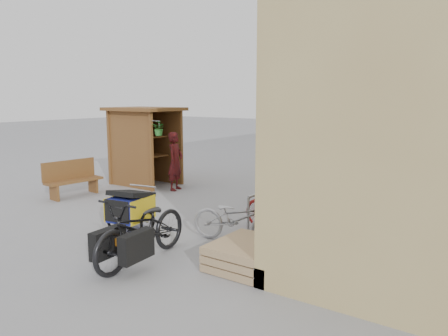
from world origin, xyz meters
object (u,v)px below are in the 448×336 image
Objects in this scene: person_kiosk at (175,161)px; bike_5 at (317,185)px; bike_2 at (291,199)px; bench at (72,178)px; bike_4 at (311,191)px; shopping_carts at (387,167)px; bike_0 at (237,218)px; bike_1 at (276,209)px; kiosk at (143,135)px; bike_6 at (338,181)px; pallet_stack at (247,255)px; child_trailer at (130,207)px; bike_3 at (310,192)px; cargo_bike at (142,229)px; bike_7 at (338,177)px.

person_kiosk is 1.02× the size of bike_5.
bench is at bearing 96.28° from bike_2.
bench reaches higher than bike_4.
shopping_carts reaches higher than bike_4.
bike_1 is (0.26, 1.05, -0.00)m from bike_0.
bike_6 is at bearing 15.77° from kiosk.
child_trailer reaches higher than pallet_stack.
kiosk is at bearing 73.55° from bike_2.
bike_3 reaches higher than bench.
kiosk is 4.96m from child_trailer.
kiosk reaches higher than pallet_stack.
bench reaches higher than child_trailer.
bike_3 is 1.08× the size of bike_5.
kiosk is at bearing 118.12° from bike_6.
kiosk is at bearing 122.80° from child_trailer.
shopping_carts is 1.07× the size of bike_5.
kiosk reaches higher than shopping_carts.
pallet_stack is at bearing -158.85° from bike_1.
child_trailer is 2.99m from bike_1.
bike_5 is 0.89× the size of bike_6.
cargo_bike is 2.95m from bike_1.
kiosk is at bearing -145.73° from shopping_carts.
bike_7 reaches higher than shopping_carts.
child_trailer is at bearing -13.44° from bench.
shopping_carts is (6.68, 6.60, 0.05)m from bench.
person_kiosk is at bearing -138.18° from shopping_carts.
bench is 0.90× the size of bike_0.
shopping_carts is at bearing 7.00° from bike_4.
bike_2 is at bearing -167.54° from bike_4.
child_trailer is 0.70× the size of cargo_bike.
child_trailer is 0.94× the size of bike_4.
pallet_stack is 5.52m from bike_6.
bike_0 is at bearing 62.06° from cargo_bike.
bike_2 is (5.87, 1.60, -0.10)m from bench.
person_kiosk reaches higher than child_trailer.
bike_4 is at bearing -155.28° from bike_5.
bench is 6.62m from bike_5.
bike_6 is (-0.57, -2.67, -0.06)m from shopping_carts.
shopping_carts is 2.73m from bike_6.
bike_7 is (0.08, 4.93, 0.04)m from bike_0.
cargo_bike is at bearing -176.27° from bike_6.
shopping_carts is 5.06m from bike_2.
bike_6 is (0.23, 4.57, 0.03)m from bike_0.
person_kiosk reaches higher than bike_2.
kiosk is 1.49× the size of bike_5.
person_kiosk is at bearing 108.45° from child_trailer.
person_kiosk is 4.18m from bike_4.
bench is 7.26m from bike_6.
person_kiosk is at bearing 111.83° from bike_4.
child_trailer is (-3.01, -7.86, -0.06)m from shopping_carts.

